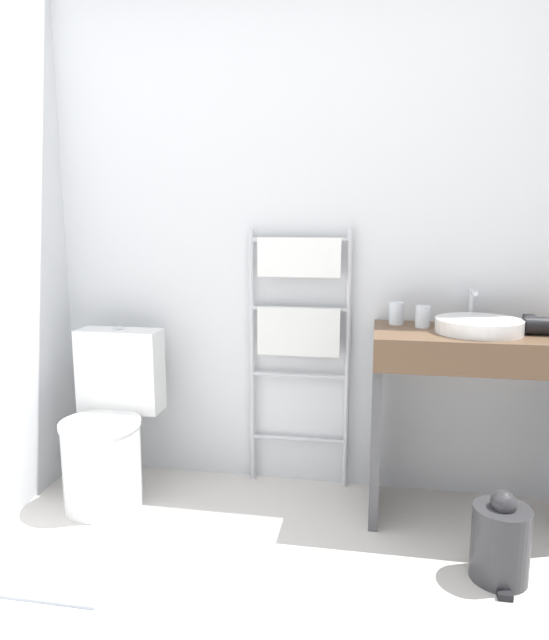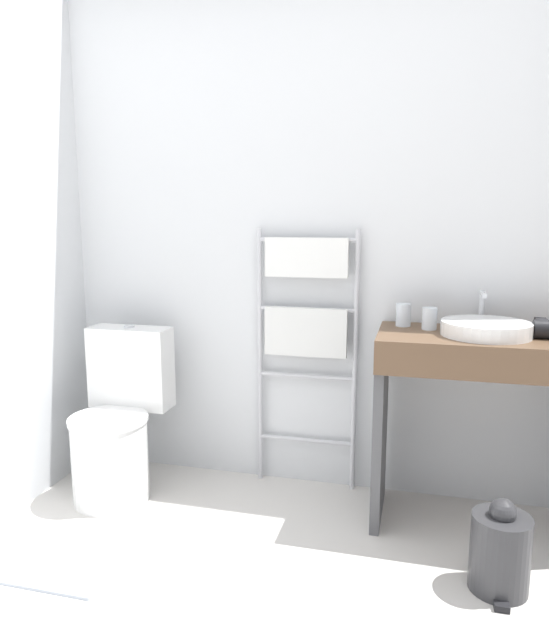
{
  "view_description": "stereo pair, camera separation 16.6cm",
  "coord_description": "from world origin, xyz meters",
  "px_view_note": "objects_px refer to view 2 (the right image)",
  "views": [
    {
      "loc": [
        0.31,
        -1.15,
        1.29
      ],
      "look_at": [
        -0.08,
        1.02,
        0.91
      ],
      "focal_mm": 32.0,
      "sensor_mm": 36.0,
      "label": 1
    },
    {
      "loc": [
        0.47,
        -1.11,
        1.29
      ],
      "look_at": [
        -0.08,
        1.02,
        0.91
      ],
      "focal_mm": 32.0,
      "sensor_mm": 36.0,
      "label": 2
    }
  ],
  "objects_px": {
    "toilet": "(117,427)",
    "sink_basin": "(486,328)",
    "towel_radiator": "(306,315)",
    "cup_near_wall": "(403,315)",
    "cup_near_edge": "(429,319)",
    "trash_bin": "(500,551)"
  },
  "relations": [
    {
      "from": "sink_basin",
      "to": "cup_near_wall",
      "type": "xyz_separation_m",
      "value": [
        -0.33,
        0.14,
        0.02
      ]
    },
    {
      "from": "towel_radiator",
      "to": "trash_bin",
      "type": "xyz_separation_m",
      "value": [
        0.83,
        -0.62,
        -0.71
      ]
    },
    {
      "from": "toilet",
      "to": "cup_near_edge",
      "type": "height_order",
      "value": "cup_near_edge"
    },
    {
      "from": "towel_radiator",
      "to": "cup_near_wall",
      "type": "relative_size",
      "value": 12.64
    },
    {
      "from": "toilet",
      "to": "towel_radiator",
      "type": "xyz_separation_m",
      "value": [
        0.85,
        0.29,
        0.53
      ]
    },
    {
      "from": "toilet",
      "to": "towel_radiator",
      "type": "height_order",
      "value": "towel_radiator"
    },
    {
      "from": "toilet",
      "to": "cup_near_wall",
      "type": "height_order",
      "value": "cup_near_wall"
    },
    {
      "from": "cup_near_edge",
      "to": "cup_near_wall",
      "type": "bearing_deg",
      "value": 154.22
    },
    {
      "from": "towel_radiator",
      "to": "cup_near_edge",
      "type": "distance_m",
      "value": 0.57
    },
    {
      "from": "towel_radiator",
      "to": "sink_basin",
      "type": "xyz_separation_m",
      "value": [
        0.78,
        -0.2,
        0.01
      ]
    },
    {
      "from": "sink_basin",
      "to": "toilet",
      "type": "bearing_deg",
      "value": -176.91
    },
    {
      "from": "toilet",
      "to": "sink_basin",
      "type": "relative_size",
      "value": 2.25
    },
    {
      "from": "cup_near_edge",
      "to": "trash_bin",
      "type": "relative_size",
      "value": 0.28
    },
    {
      "from": "cup_near_wall",
      "to": "cup_near_edge",
      "type": "height_order",
      "value": "cup_near_wall"
    },
    {
      "from": "cup_near_edge",
      "to": "toilet",
      "type": "bearing_deg",
      "value": -173.0
    },
    {
      "from": "sink_basin",
      "to": "cup_near_edge",
      "type": "height_order",
      "value": "cup_near_edge"
    },
    {
      "from": "towel_radiator",
      "to": "cup_near_edge",
      "type": "relative_size",
      "value": 13.33
    },
    {
      "from": "trash_bin",
      "to": "cup_near_edge",
      "type": "bearing_deg",
      "value": 118.11
    },
    {
      "from": "toilet",
      "to": "cup_near_edge",
      "type": "relative_size",
      "value": 8.41
    },
    {
      "from": "toilet",
      "to": "cup_near_edge",
      "type": "xyz_separation_m",
      "value": [
        1.41,
        0.17,
        0.55
      ]
    },
    {
      "from": "sink_basin",
      "to": "cup_near_wall",
      "type": "distance_m",
      "value": 0.36
    },
    {
      "from": "cup_near_wall",
      "to": "trash_bin",
      "type": "xyz_separation_m",
      "value": [
        0.38,
        -0.56,
        -0.74
      ]
    }
  ]
}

